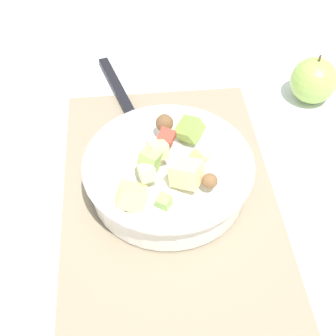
# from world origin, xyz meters

# --- Properties ---
(ground_plane) EXTENTS (2.40, 2.40, 0.00)m
(ground_plane) POSITION_xyz_m (0.00, 0.00, 0.00)
(ground_plane) COLOR silver
(placemat) EXTENTS (0.50, 0.32, 0.01)m
(placemat) POSITION_xyz_m (0.00, 0.00, 0.00)
(placemat) COLOR gray
(placemat) RESTS_ON ground_plane
(salad_bowl) EXTENTS (0.25, 0.25, 0.10)m
(salad_bowl) POSITION_xyz_m (0.01, 0.00, 0.04)
(salad_bowl) COLOR white
(salad_bowl) RESTS_ON placemat
(serving_spoon) EXTENTS (0.22, 0.09, 0.01)m
(serving_spoon) POSITION_xyz_m (0.21, 0.06, 0.01)
(serving_spoon) COLOR black
(serving_spoon) RESTS_ON placemat
(whole_apple) EXTENTS (0.08, 0.08, 0.10)m
(whole_apple) POSITION_xyz_m (0.21, -0.28, 0.04)
(whole_apple) COLOR #9EC656
(whole_apple) RESTS_ON ground_plane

